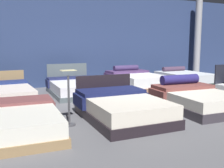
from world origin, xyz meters
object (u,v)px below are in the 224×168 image
object	(u,v)px
bed_6	(136,81)
support_pillar	(197,40)
bed_0	(13,121)
bed_2	(196,99)
bed_5	(75,87)
bed_4	(1,93)
bed_7	(184,79)
price_sign	(69,104)
bed_1	(121,107)

from	to	relation	value
bed_6	support_pillar	world-z (taller)	support_pillar
bed_0	bed_2	world-z (taller)	bed_2
support_pillar	bed_5	bearing A→B (deg)	-168.20
bed_4	bed_7	size ratio (longest dim) A/B	1.07
bed_2	bed_6	bearing A→B (deg)	92.65
bed_7	price_sign	bearing A→B (deg)	-150.57
bed_7	bed_0	bearing A→B (deg)	-154.72
bed_0	price_sign	world-z (taller)	price_sign
bed_7	price_sign	xyz separation A→B (m)	(-5.33, -3.00, 0.17)
bed_6	bed_1	bearing A→B (deg)	-126.53
bed_1	bed_5	world-z (taller)	bed_5
bed_1	bed_4	xyz separation A→B (m)	(-2.23, 2.99, -0.04)
bed_6	support_pillar	distance (m)	4.39
bed_1	bed_6	distance (m)	3.64
bed_6	bed_7	xyz separation A→B (m)	(2.14, 0.02, -0.04)
price_sign	bed_1	bearing A→B (deg)	-0.69
bed_1	price_sign	xyz separation A→B (m)	(-1.12, 0.01, 0.17)
bed_1	bed_7	xyz separation A→B (m)	(4.21, 3.02, 0.00)
bed_2	bed_5	size ratio (longest dim) A/B	0.96
bed_5	price_sign	bearing A→B (deg)	-107.38
bed_7	support_pillar	bearing A→B (deg)	36.55
bed_4	bed_1	bearing A→B (deg)	-55.98
bed_4	support_pillar	distance (m)	8.47
bed_4	bed_7	bearing A→B (deg)	-2.50
bed_6	bed_4	bearing A→B (deg)	178.07
bed_1	price_sign	bearing A→B (deg)	-179.49
bed_2	price_sign	xyz separation A→B (m)	(-3.16, -0.00, 0.17)
bed_0	bed_6	world-z (taller)	bed_6
support_pillar	bed_4	bearing A→B (deg)	-170.72
price_sign	support_pillar	xyz separation A→B (m)	(7.10, 4.32, 1.33)
bed_0	bed_5	xyz separation A→B (m)	(2.05, 3.04, 0.00)
bed_2	price_sign	size ratio (longest dim) A/B	1.98
bed_5	bed_7	size ratio (longest dim) A/B	1.07
bed_4	bed_5	distance (m)	2.16
bed_0	support_pillar	size ratio (longest dim) A/B	0.63
bed_4	bed_6	xyz separation A→B (m)	(4.30, 0.00, 0.09)
bed_6	support_pillar	bearing A→B (deg)	16.88
bed_7	support_pillar	size ratio (longest dim) A/B	0.59
bed_5	price_sign	world-z (taller)	price_sign
bed_0	bed_2	bearing A→B (deg)	2.49
bed_1	bed_6	size ratio (longest dim) A/B	1.04
bed_1	support_pillar	bearing A→B (deg)	37.12
bed_1	bed_4	distance (m)	3.73
bed_0	bed_6	size ratio (longest dim) A/B	1.06
price_sign	support_pillar	bearing A→B (deg)	31.32
bed_4	support_pillar	bearing A→B (deg)	6.55
support_pillar	bed_2	bearing A→B (deg)	-132.38
bed_4	bed_7	xyz separation A→B (m)	(6.44, 0.03, 0.05)
bed_1	bed_5	bearing A→B (deg)	92.69
bed_5	price_sign	distance (m)	3.23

